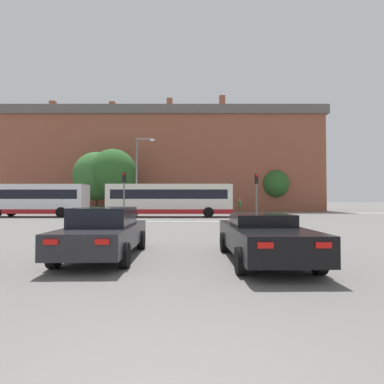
{
  "coord_description": "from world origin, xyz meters",
  "views": [
    {
      "loc": [
        0.27,
        -2.16,
        1.72
      ],
      "look_at": [
        0.25,
        27.92,
        2.49
      ],
      "focal_mm": 28.0,
      "sensor_mm": 36.0,
      "label": 1
    }
  ],
  "objects": [
    {
      "name": "street_lamp_junction",
      "position": [
        -5.09,
        28.19,
        4.82
      ],
      "size": [
        1.91,
        0.36,
        8.05
      ],
      "color": "slate",
      "rests_on": "ground_plane"
    },
    {
      "name": "bus_crossing_lead",
      "position": [
        -1.96,
        27.7,
        1.75
      ],
      "size": [
        12.29,
        2.64,
        3.24
      ],
      "rotation": [
        0.0,
        0.0,
        1.57
      ],
      "color": "silver",
      "rests_on": "ground_plane"
    },
    {
      "name": "traffic_light_near_left",
      "position": [
        -5.15,
        21.62,
        2.63
      ],
      "size": [
        0.26,
        0.31,
        3.89
      ],
      "color": "slate",
      "rests_on": "ground_plane"
    },
    {
      "name": "car_saloon_left",
      "position": [
        -2.34,
        6.8,
        0.76
      ],
      "size": [
        2.05,
        4.74,
        1.48
      ],
      "rotation": [
        0.0,
        0.0,
        0.02
      ],
      "color": "#232328",
      "rests_on": "ground_plane"
    },
    {
      "name": "car_roadster_right",
      "position": [
        2.25,
        6.25,
        0.69
      ],
      "size": [
        2.08,
        4.93,
        1.31
      ],
      "rotation": [
        0.0,
        0.0,
        0.02
      ],
      "color": "black",
      "rests_on": "ground_plane"
    },
    {
      "name": "far_pavement",
      "position": [
        0.0,
        35.94,
        0.01
      ],
      "size": [
        69.36,
        2.5,
        0.01
      ],
      "primitive_type": "cube",
      "color": "gray",
      "rests_on": "ground_plane"
    },
    {
      "name": "brick_civic_building",
      "position": [
        -3.88,
        47.65,
        7.66
      ],
      "size": [
        47.16,
        16.11,
        17.94
      ],
      "color": "brown",
      "rests_on": "ground_plane"
    },
    {
      "name": "stop_line_strip",
      "position": [
        0.0,
        21.63,
        0.0
      ],
      "size": [
        8.42,
        0.3,
        0.01
      ],
      "primitive_type": "cube",
      "color": "silver",
      "rests_on": "ground_plane"
    },
    {
      "name": "pedestrian_waiting",
      "position": [
        6.39,
        36.07,
        1.05
      ],
      "size": [
        0.32,
        0.44,
        1.77
      ],
      "rotation": [
        0.0,
        0.0,
        4.97
      ],
      "color": "brown",
      "rests_on": "ground_plane"
    },
    {
      "name": "bus_crossing_trailing",
      "position": [
        -15.42,
        27.78,
        1.74
      ],
      "size": [
        10.1,
        2.68,
        3.24
      ],
      "rotation": [
        0.0,
        0.0,
        1.57
      ],
      "color": "silver",
      "rests_on": "ground_plane"
    },
    {
      "name": "tree_kerbside",
      "position": [
        12.11,
        40.09,
        3.95
      ],
      "size": [
        3.67,
        3.67,
        5.9
      ],
      "color": "#4C3823",
      "rests_on": "ground_plane"
    },
    {
      "name": "tree_distant",
      "position": [
        -11.92,
        35.99,
        4.72
      ],
      "size": [
        5.86,
        5.86,
        7.8
      ],
      "color": "#4C3823",
      "rests_on": "ground_plane"
    },
    {
      "name": "traffic_light_near_right",
      "position": [
        5.55,
        22.29,
        2.59
      ],
      "size": [
        0.26,
        0.31,
        3.83
      ],
      "color": "slate",
      "rests_on": "ground_plane"
    },
    {
      "name": "traffic_light_far_right",
      "position": [
        5.19,
        35.25,
        2.57
      ],
      "size": [
        0.26,
        0.31,
        3.79
      ],
      "color": "slate",
      "rests_on": "ground_plane"
    },
    {
      "name": "tree_by_building",
      "position": [
        -9.65,
        35.41,
        4.98
      ],
      "size": [
        5.93,
        5.93,
        8.1
      ],
      "color": "#4C3823",
      "rests_on": "ground_plane"
    }
  ]
}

